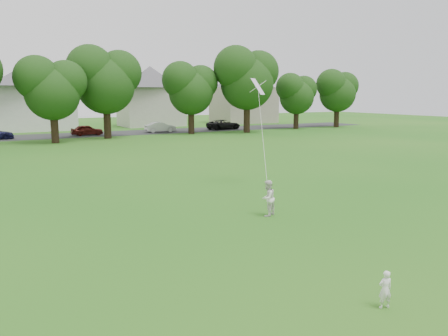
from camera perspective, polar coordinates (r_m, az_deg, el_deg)
ground at (r=12.48m, az=2.65°, el=-12.01°), size 160.00×160.00×0.00m
street at (r=52.41m, az=-22.34°, el=3.84°), size 90.00×7.00×0.01m
toddler at (r=10.39m, az=20.30°, el=-14.65°), size 0.36×0.28×0.86m
older_boy at (r=16.73m, az=5.73°, el=-3.94°), size 0.84×0.77×1.39m
kite at (r=19.29m, az=5.01°, el=4.79°), size 2.01×3.11×7.16m
tree_row at (r=46.36m, az=-21.97°, el=11.12°), size 80.40×10.16×11.41m
parked_cars at (r=51.27m, az=-23.27°, el=4.35°), size 55.10×2.39×1.28m
house_row at (r=62.23m, az=-23.15°, el=9.60°), size 77.07×14.18×10.52m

